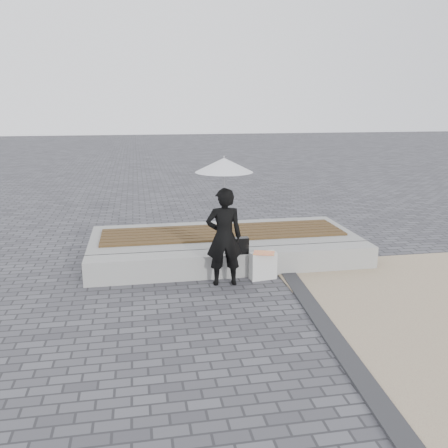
{
  "coord_description": "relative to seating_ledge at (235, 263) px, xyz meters",
  "views": [
    {
      "loc": [
        -1.59,
        -6.13,
        2.84
      ],
      "look_at": [
        -0.28,
        1.15,
        1.0
      ],
      "focal_mm": 39.04,
      "sensor_mm": 36.0,
      "label": 1
    }
  ],
  "objects": [
    {
      "name": "handbag",
      "position": [
        -0.0,
        -0.13,
        0.34
      ],
      "size": [
        0.39,
        0.15,
        0.27
      ],
      "primitive_type": "cube",
      "rotation": [
        0.0,
        0.0,
        0.03
      ],
      "color": "black",
      "rests_on": "seating_ledge"
    },
    {
      "name": "timber_decking",
      "position": [
        0.0,
        1.2,
        0.22
      ],
      "size": [
        4.6,
        1.2,
        0.04
      ],
      "primitive_type": null,
      "color": "brown",
      "rests_on": "timber_platform"
    },
    {
      "name": "ground",
      "position": [
        0.0,
        -1.6,
        -0.2
      ],
      "size": [
        80.0,
        80.0,
        0.0
      ],
      "primitive_type": "plane",
      "color": "#4E4E53",
      "rests_on": "ground"
    },
    {
      "name": "parasol",
      "position": [
        -0.28,
        -0.45,
        1.73
      ],
      "size": [
        0.89,
        0.89,
        1.13
      ],
      "rotation": [
        0.0,
        0.0,
        0.18
      ],
      "color": "#A8A8AD",
      "rests_on": "ground"
    },
    {
      "name": "timber_platform",
      "position": [
        0.0,
        1.2,
        0.0
      ],
      "size": [
        5.0,
        2.0,
        0.4
      ],
      "primitive_type": "cube",
      "color": "gray",
      "rests_on": "ground"
    },
    {
      "name": "woman",
      "position": [
        -0.28,
        -0.45,
        0.59
      ],
      "size": [
        0.59,
        0.41,
        1.58
      ],
      "primitive_type": "imported",
      "rotation": [
        0.0,
        0.0,
        3.09
      ],
      "color": "black",
      "rests_on": "ground"
    },
    {
      "name": "seating_ledge",
      "position": [
        0.0,
        0.0,
        0.0
      ],
      "size": [
        5.0,
        0.45,
        0.4
      ],
      "primitive_type": "cube",
      "color": "#969690",
      "rests_on": "ground"
    },
    {
      "name": "magazine",
      "position": [
        0.4,
        -0.37,
        0.26
      ],
      "size": [
        0.4,
        0.34,
        0.01
      ],
      "primitive_type": "cube",
      "rotation": [
        0.0,
        0.0,
        -0.32
      ],
      "color": "#F44153",
      "rests_on": "canvas_tote"
    },
    {
      "name": "edging_band",
      "position": [
        0.75,
        -2.1,
        -0.18
      ],
      "size": [
        0.61,
        5.2,
        0.04
      ],
      "primitive_type": "cube",
      "rotation": [
        0.0,
        0.0,
        -0.07
      ],
      "color": "#2B2C2E",
      "rests_on": "ground"
    },
    {
      "name": "canvas_tote",
      "position": [
        0.4,
        -0.32,
        0.03
      ],
      "size": [
        0.46,
        0.24,
        0.46
      ],
      "primitive_type": "cube",
      "rotation": [
        0.0,
        0.0,
        0.15
      ],
      "color": "silver",
      "rests_on": "ground"
    }
  ]
}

